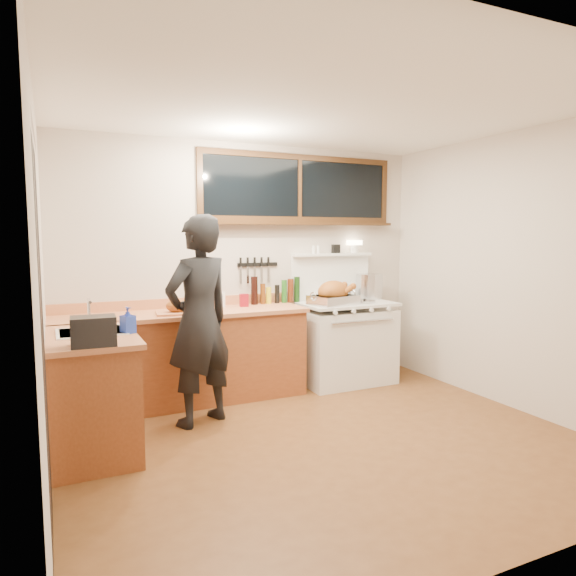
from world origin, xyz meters
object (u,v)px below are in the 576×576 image
cutting_board (178,308)px  roast_turkey (334,295)px  vintage_stove (344,340)px  man (199,321)px

cutting_board → roast_turkey: size_ratio=0.82×
vintage_stove → roast_turkey: size_ratio=2.99×
man → roast_turkey: bearing=15.6°
cutting_board → roast_turkey: bearing=-2.0°
man → roast_turkey: man is taller
cutting_board → vintage_stove: bearing=2.3°
roast_turkey → vintage_stove: bearing=32.1°
cutting_board → roast_turkey: (1.65, -0.06, 0.05)m
cutting_board → roast_turkey: 1.66m
vintage_stove → cutting_board: vintage_stove is taller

